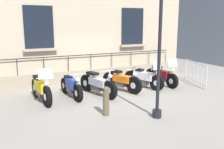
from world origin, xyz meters
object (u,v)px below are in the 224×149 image
Objects in this scene: motorcycle_blue at (71,87)px; crowd_barrier at (195,72)px; motorcycle_white at (144,78)px; lamppost at (160,28)px; motorcycle_yellow at (41,89)px; motorcycle_silver at (98,85)px; motorcycle_maroon at (161,76)px; bollard at (106,101)px; motorcycle_orange at (122,81)px.

motorcycle_blue is 5.89m from crowd_barrier.
motorcycle_white is 0.41× the size of lamppost.
lamppost reaches higher than motorcycle_white.
motorcycle_silver is (0.15, 2.18, -0.03)m from motorcycle_yellow.
motorcycle_maroon reaches higher than motorcycle_white.
motorcycle_white is at bearing 89.46° from motorcycle_blue.
motorcycle_silver is at bearing -86.05° from motorcycle_white.
motorcycle_maroon reaches higher than crowd_barrier.
motorcycle_yellow is at bearing -137.91° from lamppost.
motorcycle_blue is 2.14× the size of bollard.
motorcycle_blue is 3.31m from motorcycle_white.
motorcycle_yellow reaches higher than motorcycle_silver.
motorcycle_maroon reaches higher than bollard.
motorcycle_white is (-0.03, 1.14, 0.01)m from motorcycle_orange.
motorcycle_blue is (-0.04, 1.15, -0.05)m from motorcycle_yellow.
motorcycle_yellow reaches higher than bollard.
bollard is (2.33, -2.92, 0.03)m from motorcycle_white.
motorcycle_orange is at bearing -96.71° from crowd_barrier.
motorcycle_blue is at bearing -100.38° from motorcycle_silver.
crowd_barrier is (0.46, 7.02, 0.11)m from motorcycle_yellow.
lamppost reaches higher than motorcycle_orange.
motorcycle_orange is at bearing -88.26° from motorcycle_white.
lamppost reaches higher than motorcycle_blue.
motorcycle_blue is 0.97× the size of crowd_barrier.
motorcycle_yellow is 1.08× the size of motorcycle_orange.
motorcycle_white is 1.00m from motorcycle_maroon.
motorcycle_blue is 0.91× the size of motorcycle_silver.
bollard is at bearing -37.83° from motorcycle_orange.
motorcycle_white reaches higher than motorcycle_orange.
motorcycle_maroon is 2.29× the size of bollard.
motorcycle_maroon is at bearing 121.17° from bollard.
motorcycle_maroon is (-0.07, 2.13, 0.01)m from motorcycle_orange.
bollard is (1.86, -5.47, -0.10)m from crowd_barrier.
lamppost reaches higher than motorcycle_yellow.
motorcycle_orange is 2.16× the size of bollard.
crowd_barrier is at bearing 71.95° from motorcycle_maroon.
motorcycle_silver is at bearing -83.86° from motorcycle_orange.
motorcycle_yellow is 3.32m from motorcycle_orange.
motorcycle_silver is 2.28m from motorcycle_white.
crowd_barrier is (0.50, 5.87, 0.16)m from motorcycle_blue.
motorcycle_blue is 4.30m from lamppost.
crowd_barrier is at bearing 86.23° from motorcycle_yellow.
motorcycle_blue is 1.05m from motorcycle_silver.
motorcycle_silver is 3.84m from lamppost.
motorcycle_maroon is 4.57m from bollard.
lamppost is 2.44× the size of crowd_barrier.
motorcycle_orange reaches higher than motorcycle_blue.
motorcycle_maroon is 1.04× the size of crowd_barrier.
lamppost is (3.14, -0.46, 2.27)m from motorcycle_orange.
motorcycle_white is 1.00× the size of crowd_barrier.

